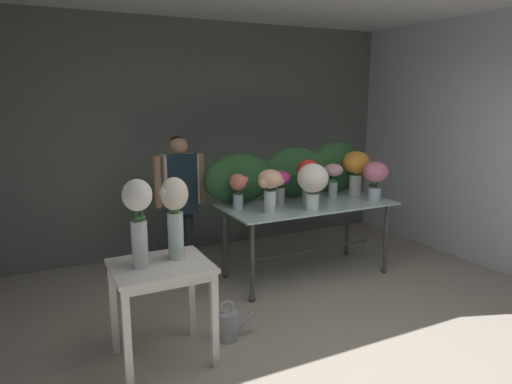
% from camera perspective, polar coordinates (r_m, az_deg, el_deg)
% --- Properties ---
extents(ground_plane, '(7.52, 7.52, 0.00)m').
position_cam_1_polar(ground_plane, '(4.85, 2.02, -12.04)').
color(ground_plane, '#9E9384').
extents(wall_back, '(5.20, 0.12, 2.88)m').
position_cam_1_polar(wall_back, '(6.02, -5.76, 6.80)').
color(wall_back, slate).
rests_on(wall_back, ground).
extents(wall_right, '(0.12, 3.54, 2.88)m').
position_cam_1_polar(wall_right, '(6.15, 24.00, 5.95)').
color(wall_right, silver).
rests_on(wall_right, ground).
extents(display_table_glass, '(1.87, 0.88, 0.83)m').
position_cam_1_polar(display_table_glass, '(5.03, 6.34, -2.83)').
color(display_table_glass, '#A7C7C5').
rests_on(display_table_glass, ground).
extents(side_table_white, '(0.70, 0.61, 0.76)m').
position_cam_1_polar(side_table_white, '(3.49, -11.74, -10.39)').
color(side_table_white, silver).
rests_on(side_table_white, ground).
extents(florist, '(0.56, 0.24, 1.55)m').
position_cam_1_polar(florist, '(5.04, -9.43, 0.05)').
color(florist, '#232328').
rests_on(florist, ground).
extents(foliage_backdrop, '(2.05, 0.28, 0.61)m').
position_cam_1_polar(foliage_backdrop, '(5.19, 4.14, 2.38)').
color(foliage_backdrop, '#28562D').
rests_on(foliage_backdrop, display_table_glass).
extents(vase_scarlet_peonies, '(0.25, 0.23, 0.49)m').
position_cam_1_polar(vase_scarlet_peonies, '(4.89, 6.52, 1.91)').
color(vase_scarlet_peonies, silver).
rests_on(vase_scarlet_peonies, display_table_glass).
extents(vase_sunset_dahlias, '(0.31, 0.31, 0.52)m').
position_cam_1_polar(vase_sunset_dahlias, '(5.44, 12.36, 3.06)').
color(vase_sunset_dahlias, silver).
rests_on(vase_sunset_dahlias, display_table_glass).
extents(vase_rosy_stock, '(0.28, 0.28, 0.44)m').
position_cam_1_polar(vase_rosy_stock, '(5.21, 14.59, 1.94)').
color(vase_rosy_stock, silver).
rests_on(vase_rosy_stock, display_table_glass).
extents(vase_coral_ranunculus, '(0.19, 0.18, 0.37)m').
position_cam_1_polar(vase_coral_ranunculus, '(4.67, -2.23, 0.49)').
color(vase_coral_ranunculus, silver).
rests_on(vase_coral_ranunculus, display_table_glass).
extents(vase_ivory_snapdragons, '(0.33, 0.32, 0.48)m').
position_cam_1_polar(vase_ivory_snapdragons, '(4.64, 7.13, 1.36)').
color(vase_ivory_snapdragons, silver).
rests_on(vase_ivory_snapdragons, display_table_glass).
extents(vase_blush_carnations, '(0.22, 0.21, 0.39)m').
position_cam_1_polar(vase_blush_carnations, '(5.30, 9.60, 2.05)').
color(vase_blush_carnations, silver).
rests_on(vase_blush_carnations, display_table_glass).
extents(vase_peach_tulips, '(0.28, 0.25, 0.43)m').
position_cam_1_polar(vase_peach_tulips, '(4.52, 1.75, 0.80)').
color(vase_peach_tulips, silver).
rests_on(vase_peach_tulips, display_table_glass).
extents(vase_magenta_freesia, '(0.21, 0.21, 0.37)m').
position_cam_1_polar(vase_magenta_freesia, '(4.85, 3.04, 1.11)').
color(vase_magenta_freesia, silver).
rests_on(vase_magenta_freesia, display_table_glass).
extents(vase_white_roses_tall, '(0.21, 0.21, 0.64)m').
position_cam_1_polar(vase_white_roses_tall, '(3.31, -14.43, -2.86)').
color(vase_white_roses_tall, silver).
rests_on(vase_white_roses_tall, side_table_white).
extents(vase_cream_lisianthus_tall, '(0.22, 0.20, 0.62)m').
position_cam_1_polar(vase_cream_lisianthus_tall, '(3.44, -10.10, -2.42)').
color(vase_cream_lisianthus_tall, silver).
rests_on(vase_cream_lisianthus_tall, side_table_white).
extents(watering_can, '(0.35, 0.18, 0.34)m').
position_cam_1_polar(watering_can, '(3.92, -3.55, -16.16)').
color(watering_can, '#999EA3').
rests_on(watering_can, ground).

